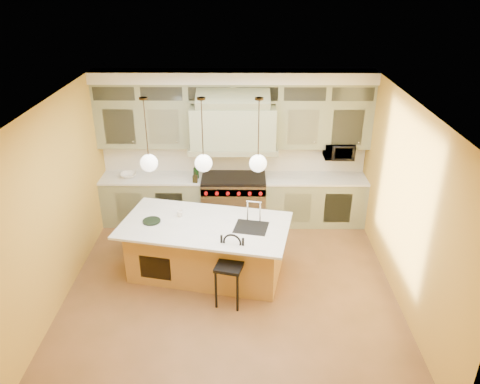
{
  "coord_description": "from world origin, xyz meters",
  "views": [
    {
      "loc": [
        0.19,
        -5.9,
        4.5
      ],
      "look_at": [
        0.13,
        0.7,
        1.33
      ],
      "focal_mm": 35.0,
      "sensor_mm": 36.0,
      "label": 1
    }
  ],
  "objects_px": {
    "range": "(234,199)",
    "microwave": "(339,150)",
    "counter_stool": "(230,267)",
    "kitchen_island": "(207,247)"
  },
  "relations": [
    {
      "from": "range",
      "to": "microwave",
      "type": "height_order",
      "value": "microwave"
    },
    {
      "from": "kitchen_island",
      "to": "counter_stool",
      "type": "xyz_separation_m",
      "value": [
        0.39,
        -0.74,
        0.14
      ]
    },
    {
      "from": "kitchen_island",
      "to": "microwave",
      "type": "bearing_deg",
      "value": 49.05
    },
    {
      "from": "kitchen_island",
      "to": "range",
      "type": "bearing_deg",
      "value": 88.38
    },
    {
      "from": "kitchen_island",
      "to": "microwave",
      "type": "height_order",
      "value": "microwave"
    },
    {
      "from": "microwave",
      "to": "counter_stool",
      "type": "bearing_deg",
      "value": -127.49
    },
    {
      "from": "counter_stool",
      "to": "microwave",
      "type": "bearing_deg",
      "value": 66.23
    },
    {
      "from": "range",
      "to": "microwave",
      "type": "relative_size",
      "value": 2.21
    },
    {
      "from": "range",
      "to": "kitchen_island",
      "type": "distance_m",
      "value": 1.74
    },
    {
      "from": "range",
      "to": "counter_stool",
      "type": "bearing_deg",
      "value": -90.05
    }
  ]
}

